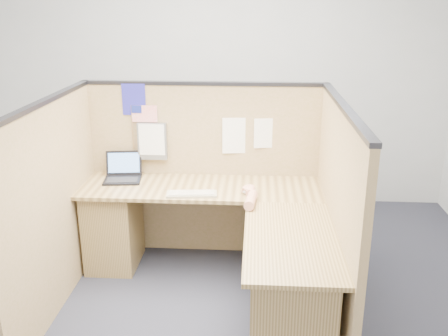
# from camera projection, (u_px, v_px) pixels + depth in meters

# --- Properties ---
(floor) EXTENTS (5.00, 5.00, 0.00)m
(floor) POSITION_uv_depth(u_px,v_px,m) (192.00, 312.00, 3.64)
(floor) COLOR black
(floor) RESTS_ON ground
(wall_back) EXTENTS (5.00, 0.00, 5.00)m
(wall_back) POSITION_uv_depth(u_px,v_px,m) (216.00, 76.00, 5.32)
(wall_back) COLOR #A4A7A9
(wall_back) RESTS_ON floor
(cubicle_partitions) EXTENTS (2.06, 1.83, 1.53)m
(cubicle_partitions) POSITION_uv_depth(u_px,v_px,m) (197.00, 193.00, 3.80)
(cubicle_partitions) COLOR olive
(cubicle_partitions) RESTS_ON floor
(l_desk) EXTENTS (1.95, 1.75, 0.73)m
(l_desk) POSITION_uv_depth(u_px,v_px,m) (220.00, 247.00, 3.78)
(l_desk) COLOR brown
(l_desk) RESTS_ON floor
(laptop) EXTENTS (0.33, 0.32, 0.22)m
(laptop) POSITION_uv_depth(u_px,v_px,m) (124.00, 173.00, 4.20)
(laptop) COLOR black
(laptop) RESTS_ON l_desk
(keyboard) EXTENTS (0.40, 0.17, 0.03)m
(keyboard) POSITION_uv_depth(u_px,v_px,m) (192.00, 194.00, 3.86)
(keyboard) COLOR gray
(keyboard) RESTS_ON l_desk
(mouse) EXTENTS (0.12, 0.08, 0.05)m
(mouse) POSITION_uv_depth(u_px,v_px,m) (249.00, 191.00, 3.88)
(mouse) COLOR silver
(mouse) RESTS_ON l_desk
(hand_forearm) EXTENTS (0.11, 0.40, 0.08)m
(hand_forearm) POSITION_uv_depth(u_px,v_px,m) (250.00, 196.00, 3.74)
(hand_forearm) COLOR tan
(hand_forearm) RESTS_ON l_desk
(blue_poster) EXTENTS (0.20, 0.00, 0.26)m
(blue_poster) POSITION_uv_depth(u_px,v_px,m) (134.00, 100.00, 4.16)
(blue_poster) COLOR #222093
(blue_poster) RESTS_ON cubicle_partitions
(american_flag) EXTENTS (0.22, 0.01, 0.38)m
(american_flag) POSITION_uv_depth(u_px,v_px,m) (141.00, 115.00, 4.18)
(american_flag) COLOR olive
(american_flag) RESTS_ON cubicle_partitions
(file_holder) EXTENTS (0.25, 0.05, 0.32)m
(file_holder) POSITION_uv_depth(u_px,v_px,m) (152.00, 141.00, 4.23)
(file_holder) COLOR slate
(file_holder) RESTS_ON cubicle_partitions
(paper_left) EXTENTS (0.24, 0.03, 0.31)m
(paper_left) POSITION_uv_depth(u_px,v_px,m) (237.00, 136.00, 4.20)
(paper_left) COLOR white
(paper_left) RESTS_ON cubicle_partitions
(paper_right) EXTENTS (0.20, 0.03, 0.25)m
(paper_right) POSITION_uv_depth(u_px,v_px,m) (266.00, 133.00, 4.17)
(paper_right) COLOR white
(paper_right) RESTS_ON cubicle_partitions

